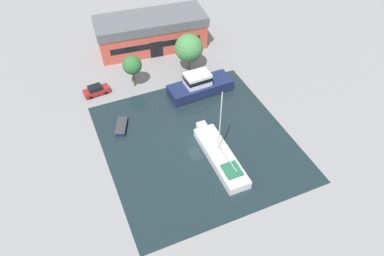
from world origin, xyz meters
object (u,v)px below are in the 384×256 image
at_px(warehouse_building, 151,32).
at_px(parked_car, 96,90).
at_px(quay_tree_near_building, 132,65).
at_px(sailboat_moored, 220,156).
at_px(motor_cruiser, 200,85).
at_px(small_dinghy, 121,127).
at_px(quay_tree_by_water, 189,48).

relative_size(warehouse_building, parked_car, 4.85).
bearing_deg(quay_tree_near_building, parked_car, 177.25).
bearing_deg(sailboat_moored, motor_cruiser, 77.28).
bearing_deg(small_dinghy, quay_tree_near_building, 84.87).
bearing_deg(warehouse_building, quay_tree_near_building, -117.27).
relative_size(quay_tree_near_building, parked_car, 1.34).
distance_m(warehouse_building, quay_tree_near_building, 12.71).
xyz_separation_m(quay_tree_near_building, parked_car, (-6.57, 0.32, -3.42)).
xyz_separation_m(warehouse_building, quay_tree_near_building, (-6.89, -10.63, 1.04)).
relative_size(quay_tree_near_building, small_dinghy, 1.43).
height_order(sailboat_moored, small_dinghy, sailboat_moored).
bearing_deg(quay_tree_near_building, sailboat_moored, -73.94).
relative_size(quay_tree_by_water, motor_cruiser, 0.63).
height_order(quay_tree_near_building, parked_car, quay_tree_near_building).
xyz_separation_m(warehouse_building, sailboat_moored, (-0.85, -31.61, -2.46)).
height_order(parked_car, small_dinghy, parked_car).
relative_size(quay_tree_near_building, quay_tree_by_water, 0.85).
xyz_separation_m(sailboat_moored, small_dinghy, (-11.04, 11.61, -0.39)).
xyz_separation_m(sailboat_moored, motor_cruiser, (3.51, 14.93, 0.66)).
bearing_deg(motor_cruiser, small_dinghy, 100.30).
height_order(warehouse_building, motor_cruiser, warehouse_building).
bearing_deg(quay_tree_by_water, parked_car, -178.65).
bearing_deg(quay_tree_by_water, quay_tree_near_building, -176.09).
bearing_deg(quay_tree_near_building, motor_cruiser, -32.36).
relative_size(warehouse_building, motor_cruiser, 1.93).
xyz_separation_m(motor_cruiser, small_dinghy, (-14.55, -3.32, -1.05)).
xyz_separation_m(warehouse_building, small_dinghy, (-11.89, -20.00, -2.85)).
bearing_deg(parked_car, warehouse_building, 122.11).
height_order(quay_tree_near_building, motor_cruiser, quay_tree_near_building).
distance_m(quay_tree_near_building, small_dinghy, 11.31).
distance_m(quay_tree_by_water, parked_car, 17.48).
bearing_deg(parked_car, small_dinghy, 3.91).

